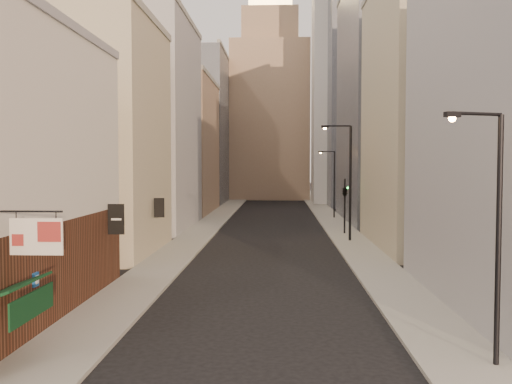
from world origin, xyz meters
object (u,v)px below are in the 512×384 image
at_px(white_tower, 338,87).
at_px(streetlamp_far, 333,180).
at_px(streetlamp_near, 493,224).
at_px(clock_tower, 270,103).
at_px(streetlamp_mid, 347,176).
at_px(traffic_light_right, 345,191).

height_order(white_tower, streetlamp_far, white_tower).
bearing_deg(streetlamp_near, clock_tower, 75.54).
distance_m(clock_tower, streetlamp_mid, 61.17).
xyz_separation_m(clock_tower, streetlamp_far, (7.85, -39.68, -13.18)).
xyz_separation_m(streetlamp_mid, traffic_light_right, (0.35, 4.74, -1.48)).
bearing_deg(streetlamp_mid, streetlamp_far, 84.72).
distance_m(streetlamp_mid, traffic_light_right, 4.98).
bearing_deg(white_tower, traffic_light_right, -94.89).
bearing_deg(white_tower, streetlamp_far, -97.00).
relative_size(white_tower, streetlamp_mid, 4.41).
distance_m(clock_tower, streetlamp_near, 89.42).
bearing_deg(streetlamp_mid, white_tower, 81.87).
height_order(white_tower, traffic_light_right, white_tower).
bearing_deg(streetlamp_far, white_tower, 63.65).
height_order(streetlamp_near, streetlamp_mid, streetlamp_mid).
height_order(clock_tower, streetlamp_far, clock_tower).
bearing_deg(clock_tower, streetlamp_mid, -83.14).
xyz_separation_m(clock_tower, streetlamp_near, (8.17, -88.07, -13.16)).
relative_size(clock_tower, white_tower, 1.08).
distance_m(white_tower, traffic_light_right, 43.47).
bearing_deg(streetlamp_far, clock_tower, 81.84).
bearing_deg(streetlamp_mid, clock_tower, 93.56).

